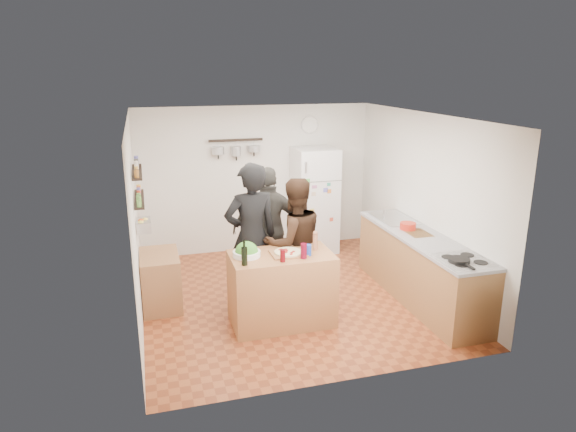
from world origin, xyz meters
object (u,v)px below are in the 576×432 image
object	(u,v)px
red_bowl	(408,226)
wall_clock	(309,125)
prep_island	(282,289)
salt_canister	(308,250)
salad_bowl	(247,254)
side_table	(161,280)
wine_bottle	(244,256)
pepper_mill	(315,242)
fridge	(315,200)
person_center	(294,243)
skillet	(459,260)
person_left	(251,237)
counter_run	(420,268)
person_back	(269,229)

from	to	relation	value
red_bowl	wall_clock	size ratio (longest dim) A/B	0.74
prep_island	salt_canister	bearing A→B (deg)	-21.80
salad_bowl	side_table	distance (m)	1.44
wine_bottle	pepper_mill	distance (m)	0.99
pepper_mill	fridge	world-z (taller)	fridge
person_center	wine_bottle	bearing A→B (deg)	33.18
wine_bottle	skillet	world-z (taller)	wine_bottle
person_left	fridge	xyz separation A→B (m)	(1.52, 1.90, -0.08)
person_center	pepper_mill	bearing A→B (deg)	104.49
wine_bottle	wall_clock	world-z (taller)	wall_clock
wine_bottle	person_left	xyz separation A→B (m)	(0.25, 0.77, -0.04)
wine_bottle	pepper_mill	world-z (taller)	wine_bottle
salad_bowl	pepper_mill	xyz separation A→B (m)	(0.87, 0.00, 0.06)
person_left	counter_run	distance (m)	2.36
person_left	red_bowl	size ratio (longest dim) A/B	8.86
salt_canister	red_bowl	size ratio (longest dim) A/B	0.61
salad_bowl	person_center	size ratio (longest dim) A/B	0.19
person_left	wall_clock	distance (m)	2.94
salt_canister	side_table	world-z (taller)	salt_canister
salt_canister	skillet	bearing A→B (deg)	-24.27
person_center	counter_run	size ratio (longest dim) A/B	0.67
salad_bowl	person_back	xyz separation A→B (m)	(0.54, 1.05, -0.05)
counter_run	person_back	bearing A→B (deg)	153.12
salt_canister	red_bowl	distance (m)	1.76
salt_canister	wall_clock	distance (m)	3.27
counter_run	wine_bottle	bearing A→B (deg)	-171.68
prep_island	person_center	xyz separation A→B (m)	(0.29, 0.45, 0.42)
prep_island	wine_bottle	bearing A→B (deg)	-156.25
prep_island	wall_clock	distance (m)	3.49
wine_bottle	fridge	xyz separation A→B (m)	(1.76, 2.67, -0.12)
salad_bowl	fridge	distance (m)	2.93
pepper_mill	salt_canister	distance (m)	0.23
salt_canister	person_center	bearing A→B (deg)	90.64
person_left	fridge	distance (m)	2.43
prep_island	person_center	size ratio (longest dim) A/B	0.71
red_bowl	skillet	bearing A→B (deg)	-92.19
wall_clock	wine_bottle	bearing A→B (deg)	-120.44
wine_bottle	person_left	bearing A→B (deg)	72.33
pepper_mill	person_back	size ratio (longest dim) A/B	0.11
wine_bottle	counter_run	size ratio (longest dim) A/B	0.08
salad_bowl	red_bowl	distance (m)	2.42
wine_bottle	person_center	xyz separation A→B (m)	(0.79, 0.67, -0.14)
prep_island	skillet	size ratio (longest dim) A/B	5.13
wine_bottle	counter_run	xyz separation A→B (m)	(2.51, 0.37, -0.57)
prep_island	red_bowl	bearing A→B (deg)	13.24
wine_bottle	person_center	size ratio (longest dim) A/B	0.12
salt_canister	side_table	distance (m)	2.10
person_center	person_back	distance (m)	0.68
counter_run	salad_bowl	bearing A→B (deg)	-177.71
fridge	salad_bowl	bearing A→B (deg)	-125.04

